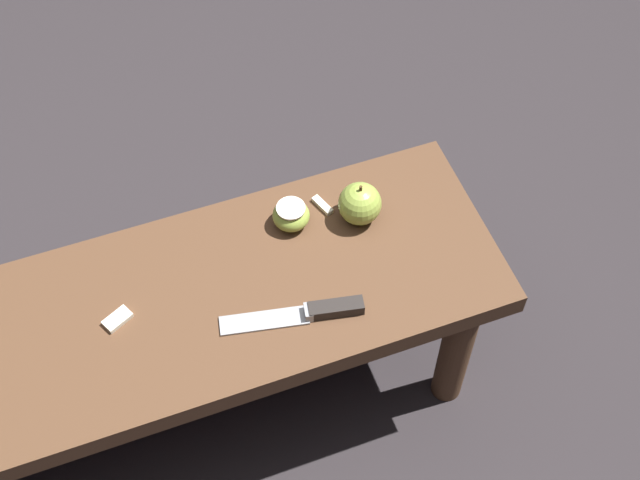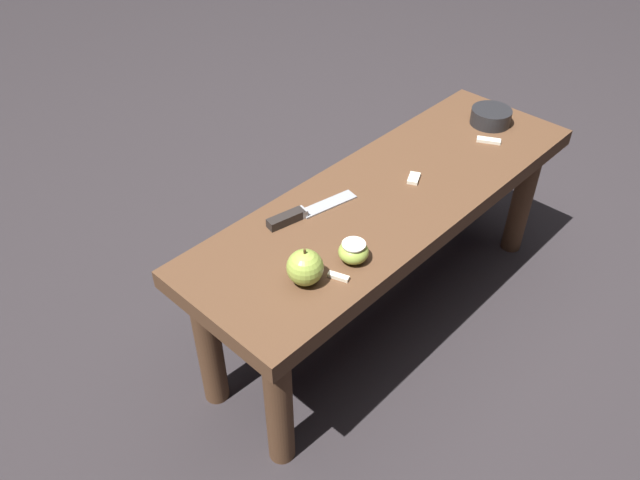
{
  "view_description": "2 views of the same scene",
  "coord_description": "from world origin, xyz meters",
  "px_view_note": "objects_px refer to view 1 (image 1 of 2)",
  "views": [
    {
      "loc": [
        0.01,
        0.72,
        1.54
      ],
      "look_at": [
        -0.26,
        -0.02,
        0.42
      ],
      "focal_mm": 50.0,
      "sensor_mm": 36.0,
      "label": 1
    },
    {
      "loc": [
        -0.93,
        -0.66,
        1.2
      ],
      "look_at": [
        -0.26,
        -0.02,
        0.42
      ],
      "focal_mm": 35.0,
      "sensor_mm": 36.0,
      "label": 2
    }
  ],
  "objects_px": {
    "wooden_bench": "(169,332)",
    "apple_whole": "(360,204)",
    "apple_cut": "(291,215)",
    "knife": "(314,312)"
  },
  "relations": [
    {
      "from": "knife",
      "to": "apple_cut",
      "type": "distance_m",
      "value": 0.17
    },
    {
      "from": "wooden_bench",
      "to": "apple_cut",
      "type": "relative_size",
      "value": 17.65
    },
    {
      "from": "knife",
      "to": "wooden_bench",
      "type": "bearing_deg",
      "value": -10.46
    },
    {
      "from": "apple_whole",
      "to": "apple_cut",
      "type": "xyz_separation_m",
      "value": [
        0.11,
        -0.03,
        -0.01
      ]
    },
    {
      "from": "apple_cut",
      "to": "apple_whole",
      "type": "bearing_deg",
      "value": 166.53
    },
    {
      "from": "knife",
      "to": "apple_whole",
      "type": "distance_m",
      "value": 0.2
    },
    {
      "from": "wooden_bench",
      "to": "apple_cut",
      "type": "distance_m",
      "value": 0.26
    },
    {
      "from": "apple_whole",
      "to": "apple_cut",
      "type": "relative_size",
      "value": 1.32
    },
    {
      "from": "wooden_bench",
      "to": "apple_whole",
      "type": "distance_m",
      "value": 0.36
    },
    {
      "from": "apple_whole",
      "to": "apple_cut",
      "type": "bearing_deg",
      "value": -13.47
    }
  ]
}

